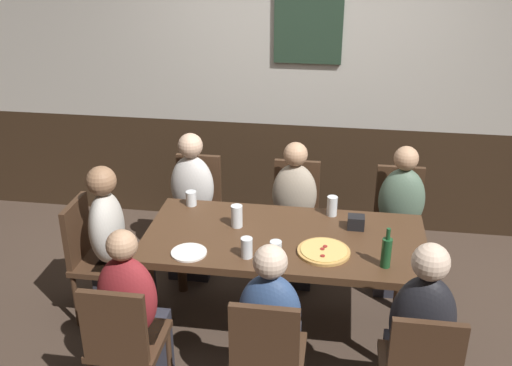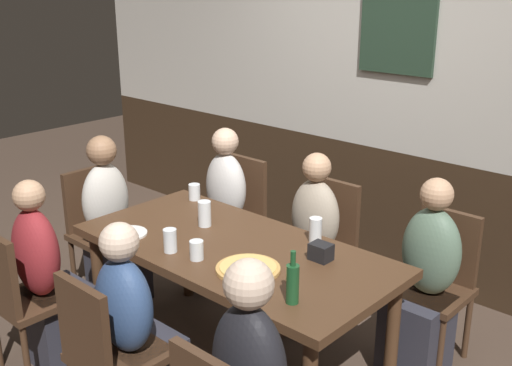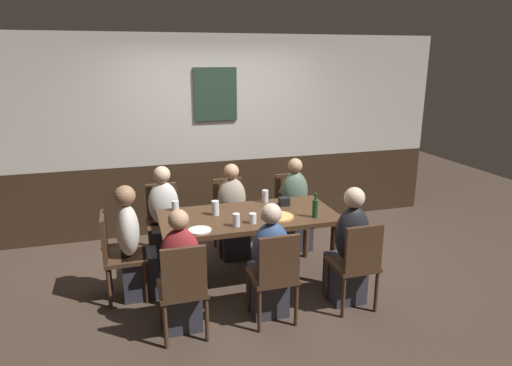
{
  "view_description": "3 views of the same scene",
  "coord_description": "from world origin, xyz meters",
  "px_view_note": "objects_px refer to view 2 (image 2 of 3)",
  "views": [
    {
      "loc": [
        0.32,
        -3.34,
        2.65
      ],
      "look_at": [
        -0.18,
        -0.01,
        1.11
      ],
      "focal_mm": 41.68,
      "sensor_mm": 36.0,
      "label": 1
    },
    {
      "loc": [
        2.18,
        -2.22,
        2.15
      ],
      "look_at": [
        0.03,
        0.14,
        1.08
      ],
      "focal_mm": 43.59,
      "sensor_mm": 36.0,
      "label": 2
    },
    {
      "loc": [
        -1.17,
        -4.22,
        2.32
      ],
      "look_at": [
        0.06,
        -0.06,
        1.09
      ],
      "focal_mm": 31.54,
      "sensor_mm": 36.0,
      "label": 3
    }
  ],
  "objects_px": {
    "dining_table": "(234,259)",
    "plate_white_large": "(128,233)",
    "chair_left_near": "(21,294)",
    "person_mid_near": "(135,342)",
    "chair_left_far": "(237,210)",
    "person_right_far": "(423,292)",
    "chair_mid_far": "(325,240)",
    "chair_mid_near": "(106,350)",
    "person_left_far": "(222,219)",
    "chair_right_far": "(438,278)",
    "chair_head_west": "(98,225)",
    "pint_glass_amber": "(194,193)",
    "person_left_near": "(48,288)",
    "beer_glass_half": "(197,251)",
    "condiment_caddy": "(321,252)",
    "beer_bottle_green": "(293,283)",
    "pizza": "(248,268)",
    "person_head_west": "(112,232)",
    "beer_glass_tall": "(205,215)",
    "tumbler_short": "(170,242)",
    "person_mid_far": "(310,252)",
    "pint_glass_pale": "(315,231)"
  },
  "relations": [
    {
      "from": "chair_mid_near",
      "to": "pizza",
      "type": "distance_m",
      "value": 0.78
    },
    {
      "from": "chair_left_near",
      "to": "person_mid_near",
      "type": "xyz_separation_m",
      "value": [
        0.8,
        0.16,
        -0.04
      ]
    },
    {
      "from": "person_left_far",
      "to": "condiment_caddy",
      "type": "height_order",
      "value": "person_left_far"
    },
    {
      "from": "chair_head_west",
      "to": "chair_mid_near",
      "type": "xyz_separation_m",
      "value": [
        1.32,
        -0.85,
        0.0
      ]
    },
    {
      "from": "dining_table",
      "to": "person_mid_near",
      "type": "xyz_separation_m",
      "value": [
        0.0,
        -0.69,
        -0.2
      ]
    },
    {
      "from": "chair_head_west",
      "to": "chair_mid_far",
      "type": "xyz_separation_m",
      "value": [
        1.32,
        0.85,
        0.0
      ]
    },
    {
      "from": "chair_left_far",
      "to": "chair_mid_far",
      "type": "distance_m",
      "value": 0.8
    },
    {
      "from": "person_right_far",
      "to": "person_left_far",
      "type": "bearing_deg",
      "value": 179.98
    },
    {
      "from": "person_left_near",
      "to": "beer_bottle_green",
      "type": "distance_m",
      "value": 1.53
    },
    {
      "from": "person_left_far",
      "to": "person_mid_near",
      "type": "distance_m",
      "value": 1.59
    },
    {
      "from": "person_right_far",
      "to": "pint_glass_amber",
      "type": "distance_m",
      "value": 1.57
    },
    {
      "from": "chair_right_far",
      "to": "beer_bottle_green",
      "type": "height_order",
      "value": "beer_bottle_green"
    },
    {
      "from": "chair_right_far",
      "to": "condiment_caddy",
      "type": "relative_size",
      "value": 8.0
    },
    {
      "from": "chair_head_west",
      "to": "chair_mid_near",
      "type": "relative_size",
      "value": 1.0
    },
    {
      "from": "pint_glass_amber",
      "to": "beer_glass_tall",
      "type": "height_order",
      "value": "beer_glass_tall"
    },
    {
      "from": "chair_mid_near",
      "to": "condiment_caddy",
      "type": "height_order",
      "value": "chair_mid_near"
    },
    {
      "from": "beer_glass_half",
      "to": "condiment_caddy",
      "type": "distance_m",
      "value": 0.65
    },
    {
      "from": "chair_head_west",
      "to": "person_mid_near",
      "type": "xyz_separation_m",
      "value": [
        1.32,
        -0.69,
        -0.04
      ]
    },
    {
      "from": "dining_table",
      "to": "person_left_far",
      "type": "xyz_separation_m",
      "value": [
        -0.8,
        0.69,
        -0.18
      ]
    },
    {
      "from": "person_right_far",
      "to": "pizza",
      "type": "xyz_separation_m",
      "value": [
        -0.54,
        -0.86,
        0.28
      ]
    },
    {
      "from": "chair_left_near",
      "to": "plate_white_large",
      "type": "xyz_separation_m",
      "value": [
        0.24,
        0.56,
        0.25
      ]
    },
    {
      "from": "chair_mid_near",
      "to": "person_head_west",
      "type": "bearing_deg",
      "value": 143.71
    },
    {
      "from": "tumbler_short",
      "to": "pint_glass_pale",
      "type": "distance_m",
      "value": 0.8
    },
    {
      "from": "beer_bottle_green",
      "to": "pizza",
      "type": "bearing_deg",
      "value": 164.84
    },
    {
      "from": "person_left_far",
      "to": "person_mid_far",
      "type": "height_order",
      "value": "person_left_far"
    },
    {
      "from": "chair_head_west",
      "to": "person_left_far",
      "type": "height_order",
      "value": "person_left_far"
    },
    {
      "from": "person_right_far",
      "to": "person_left_far",
      "type": "height_order",
      "value": "person_left_far"
    },
    {
      "from": "person_left_near",
      "to": "chair_mid_far",
      "type": "bearing_deg",
      "value": 62.62
    },
    {
      "from": "dining_table",
      "to": "plate_white_large",
      "type": "distance_m",
      "value": 0.64
    },
    {
      "from": "plate_white_large",
      "to": "beer_glass_half",
      "type": "bearing_deg",
      "value": 4.99
    },
    {
      "from": "chair_left_far",
      "to": "condiment_caddy",
      "type": "xyz_separation_m",
      "value": [
        1.26,
        -0.67,
        0.29
      ]
    },
    {
      "from": "beer_glass_half",
      "to": "chair_right_far",
      "type": "bearing_deg",
      "value": 53.18
    },
    {
      "from": "chair_mid_far",
      "to": "pizza",
      "type": "height_order",
      "value": "chair_mid_far"
    },
    {
      "from": "chair_mid_far",
      "to": "chair_mid_near",
      "type": "xyz_separation_m",
      "value": [
        -0.0,
        -1.71,
        0.0
      ]
    },
    {
      "from": "person_mid_near",
      "to": "person_left_far",
      "type": "bearing_deg",
      "value": 120.08
    },
    {
      "from": "chair_mid_far",
      "to": "tumbler_short",
      "type": "xyz_separation_m",
      "value": [
        -0.2,
        -1.13,
        0.3
      ]
    },
    {
      "from": "dining_table",
      "to": "beer_glass_tall",
      "type": "height_order",
      "value": "beer_glass_tall"
    },
    {
      "from": "person_right_far",
      "to": "pizza",
      "type": "relative_size",
      "value": 3.45
    },
    {
      "from": "chair_right_far",
      "to": "chair_left_near",
      "type": "bearing_deg",
      "value": -133.12
    },
    {
      "from": "person_left_far",
      "to": "pint_glass_amber",
      "type": "relative_size",
      "value": 10.78
    },
    {
      "from": "tumbler_short",
      "to": "beer_glass_tall",
      "type": "height_order",
      "value": "beer_glass_tall"
    },
    {
      "from": "chair_head_west",
      "to": "person_head_west",
      "type": "xyz_separation_m",
      "value": [
        0.16,
        0.0,
        -0.01
      ]
    },
    {
      "from": "person_left_near",
      "to": "chair_right_far",
      "type": "bearing_deg",
      "value": 43.99
    },
    {
      "from": "person_head_west",
      "to": "pint_glass_amber",
      "type": "relative_size",
      "value": 10.91
    },
    {
      "from": "person_mid_far",
      "to": "chair_mid_near",
      "type": "bearing_deg",
      "value": -90.0
    },
    {
      "from": "person_left_far",
      "to": "beer_glass_tall",
      "type": "xyz_separation_m",
      "value": [
        0.47,
        -0.6,
        0.33
      ]
    },
    {
      "from": "person_head_west",
      "to": "pizza",
      "type": "distance_m",
      "value": 1.46
    },
    {
      "from": "chair_left_far",
      "to": "person_right_far",
      "type": "height_order",
      "value": "person_right_far"
    },
    {
      "from": "pint_glass_pale",
      "to": "condiment_caddy",
      "type": "xyz_separation_m",
      "value": [
        0.16,
        -0.17,
        -0.02
      ]
    },
    {
      "from": "person_left_near",
      "to": "beer_bottle_green",
      "type": "height_order",
      "value": "person_left_near"
    }
  ]
}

